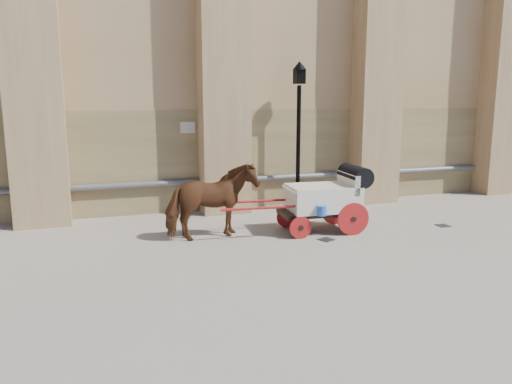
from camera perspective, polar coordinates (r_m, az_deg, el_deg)
name	(u,v)px	position (r m, az deg, el deg)	size (l,w,h in m)	color
ground	(304,241)	(11.95, 5.55, -5.58)	(90.00, 90.00, 0.00)	gray
horse	(212,202)	(11.92, -5.11, -1.11)	(0.98, 2.15, 1.82)	brown
carriage	(328,196)	(12.73, 8.18, -0.48)	(3.86, 1.40, 1.66)	black
street_lamp	(298,132)	(15.05, 4.88, 6.89)	(0.41, 0.41, 4.40)	black
drain_grate_near	(326,240)	(12.09, 8.04, -5.42)	(0.32, 0.32, 0.01)	black
drain_grate_far	(443,226)	(14.16, 20.58, -3.62)	(0.32, 0.32, 0.01)	black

